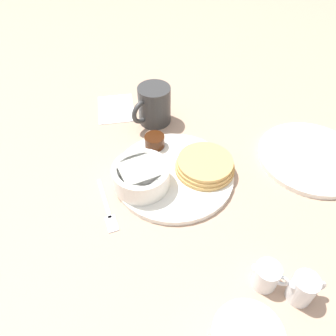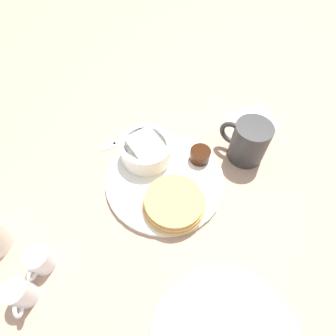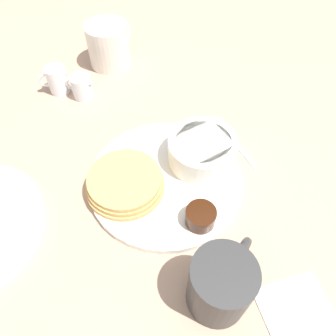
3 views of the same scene
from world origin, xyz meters
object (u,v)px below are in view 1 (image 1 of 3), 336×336
Objects in this scene: bowl at (141,176)px; fork at (108,210)px; plate at (174,174)px; creamer_pitcher_far at (303,288)px; creamer_pitcher_near at (266,276)px; coffee_mug at (154,105)px.

fork is at bearing 130.03° from bowl.
plate is 1.89× the size of fork.
fork is (-0.09, 0.14, -0.00)m from plate.
plate reaches higher than fork.
creamer_pitcher_far reaches higher than fork.
bowl is 0.30m from creamer_pitcher_near.
bowl is 1.19× the size of coffee_mug.
creamer_pitcher_near is at bearing -151.33° from plate.
bowl is 0.85× the size of fork.
plate is 0.20m from coffee_mug.
plate is 0.33m from creamer_pitcher_far.
fork is at bearing 59.25° from creamer_pitcher_near.
creamer_pitcher_near reaches higher than fork.
plate is at bearing -66.22° from bowl.
plate is 4.44× the size of creamer_pitcher_near.
fork is (-0.28, 0.10, -0.05)m from coffee_mug.
fork is at bearing 122.62° from plate.
coffee_mug is 0.71× the size of fork.
plate is 4.14× the size of creamer_pitcher_far.
creamer_pitcher_near is (-0.44, -0.17, -0.02)m from coffee_mug.
coffee_mug is 0.30m from fork.
creamer_pitcher_near reaches higher than plate.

